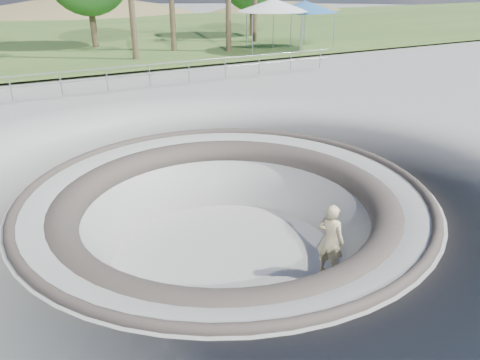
{
  "coord_description": "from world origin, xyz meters",
  "views": [
    {
      "loc": [
        -4.73,
        -9.56,
        5.01
      ],
      "look_at": [
        0.78,
        0.69,
        -0.1
      ],
      "focal_mm": 35.0,
      "sensor_mm": 36.0,
      "label": 1
    }
  ],
  "objects": [
    {
      "name": "ground",
      "position": [
        0.0,
        0.0,
        0.0
      ],
      "size": [
        180.0,
        180.0,
        0.0
      ],
      "primitive_type": "plane",
      "color": "gray",
      "rests_on": "ground"
    },
    {
      "name": "grass_strip",
      "position": [
        0.0,
        34.0,
        0.22
      ],
      "size": [
        180.0,
        36.0,
        0.12
      ],
      "color": "#3B5B24",
      "rests_on": "ground"
    },
    {
      "name": "safety_railing",
      "position": [
        0.0,
        12.0,
        0.69
      ],
      "size": [
        25.0,
        0.06,
        1.03
      ],
      "color": "gray",
      "rests_on": "ground"
    },
    {
      "name": "canopy_blue",
      "position": [
        15.04,
        18.0,
        3.05
      ],
      "size": [
        6.22,
        6.22,
        3.17
      ],
      "color": "gray",
      "rests_on": "ground"
    },
    {
      "name": "skater",
      "position": [
        1.82,
        -1.99,
        -0.87
      ],
      "size": [
        0.7,
        0.82,
        1.89
      ],
      "primitive_type": "imported",
      "rotation": [
        0.0,
        0.0,
        2.0
      ],
      "color": "#D1BD87",
      "rests_on": "skateboard"
    },
    {
      "name": "distant_hills",
      "position": [
        3.78,
        57.17,
        -7.02
      ],
      "size": [
        103.2,
        45.0,
        28.6
      ],
      "color": "olive",
      "rests_on": "ground"
    },
    {
      "name": "canopy_white",
      "position": [
        12.54,
        18.0,
        3.2
      ],
      "size": [
        6.11,
        6.11,
        3.33
      ],
      "color": "gray",
      "rests_on": "ground"
    },
    {
      "name": "skate_bowl",
      "position": [
        0.0,
        0.0,
        -1.83
      ],
      "size": [
        14.0,
        14.0,
        4.1
      ],
      "color": "gray",
      "rests_on": "ground"
    },
    {
      "name": "skateboard",
      "position": [
        1.82,
        -1.99,
        -1.83
      ],
      "size": [
        0.86,
        0.29,
        0.09
      ],
      "color": "brown",
      "rests_on": "ground"
    }
  ]
}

